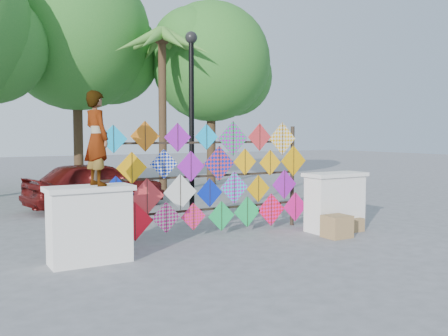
{
  "coord_description": "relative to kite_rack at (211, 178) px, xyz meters",
  "views": [
    {
      "loc": [
        -4.93,
        -8.31,
        2.14
      ],
      "look_at": [
        0.34,
        0.6,
        1.42
      ],
      "focal_mm": 40.0,
      "sensor_mm": 36.0,
      "label": 1
    }
  ],
  "objects": [
    {
      "name": "cardboard_box_near",
      "position": [
        2.12,
        -1.5,
        -0.97
      ],
      "size": [
        0.52,
        0.46,
        0.46
      ],
      "primitive_type": "cube",
      "color": "olive",
      "rests_on": "ground"
    },
    {
      "name": "sedan",
      "position": [
        -0.97,
        5.0,
        -0.52
      ],
      "size": [
        4.22,
        2.37,
        1.36
      ],
      "primitive_type": "imported",
      "rotation": [
        0.0,
        0.0,
        1.77
      ],
      "color": "#550F0E",
      "rests_on": "ground"
    },
    {
      "name": "parapet_right",
      "position": [
        2.59,
        -0.93,
        -0.55
      ],
      "size": [
        1.4,
        0.65,
        1.28
      ],
      "color": "white",
      "rests_on": "ground"
    },
    {
      "name": "palm_tree",
      "position": [
        2.09,
        7.27,
        3.75
      ],
      "size": [
        3.62,
        3.62,
        5.83
      ],
      "color": "#4D3721",
      "rests_on": "ground"
    },
    {
      "name": "tree_mid",
      "position": [
        -0.0,
        10.3,
        4.57
      ],
      "size": [
        6.3,
        5.6,
        8.61
      ],
      "color": "#4D3721",
      "rests_on": "ground"
    },
    {
      "name": "parapet_left",
      "position": [
        -2.81,
        -0.93,
        -0.55
      ],
      "size": [
        1.4,
        0.65,
        1.28
      ],
      "color": "white",
      "rests_on": "ground"
    },
    {
      "name": "cardboard_box_far",
      "position": [
        2.91,
        -1.19,
        -1.06
      ],
      "size": [
        0.34,
        0.32,
        0.29
      ],
      "primitive_type": "cube",
      "color": "olive",
      "rests_on": "ground"
    },
    {
      "name": "kite_rack",
      "position": [
        0.0,
        0.0,
        0.0
      ],
      "size": [
        4.95,
        0.24,
        2.4
      ],
      "color": "black",
      "rests_on": "ground"
    },
    {
      "name": "vendor_woman",
      "position": [
        -2.67,
        -0.93,
        0.86
      ],
      "size": [
        0.47,
        0.63,
        1.56
      ],
      "primitive_type": "imported",
      "rotation": [
        0.0,
        0.0,
        1.76
      ],
      "color": "#99999E",
      "rests_on": "parapet_left"
    },
    {
      "name": "ground",
      "position": [
        -0.11,
        -0.73,
        -1.2
      ],
      "size": [
        80.0,
        80.0,
        0.0
      ],
      "primitive_type": "plane",
      "color": "gray",
      "rests_on": "ground"
    },
    {
      "name": "tree_east",
      "position": [
        4.98,
        8.8,
        3.78
      ],
      "size": [
        5.4,
        4.8,
        7.42
      ],
      "color": "#4D3721",
      "rests_on": "ground"
    },
    {
      "name": "lamppost",
      "position": [
        0.19,
        1.27,
        1.49
      ],
      "size": [
        0.28,
        0.28,
        4.46
      ],
      "color": "black",
      "rests_on": "ground"
    }
  ]
}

